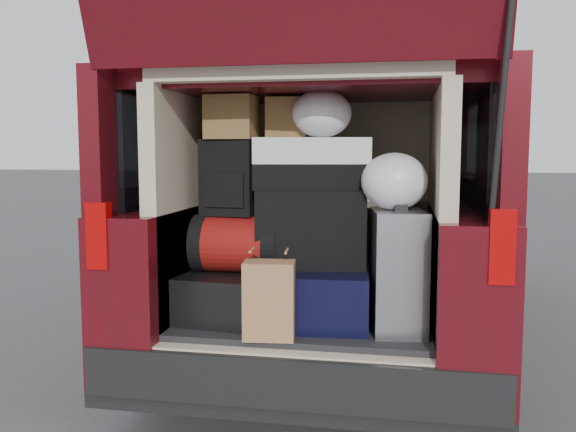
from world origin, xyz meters
name	(u,v)px	position (x,y,z in m)	size (l,w,h in m)	color
minivan	(340,214)	(0.00, 1.86, 0.91)	(1.90, 5.35, 2.77)	black
load_floor	(309,363)	(0.00, 0.28, 0.28)	(1.24, 1.05, 0.55)	black
black_hardshell	(233,293)	(-0.38, 0.15, 0.67)	(0.42, 0.58, 0.23)	black
navy_hardshell	(318,293)	(0.06, 0.16, 0.68)	(0.50, 0.61, 0.27)	black
silver_roller	(398,270)	(0.46, 0.05, 0.84)	(0.24, 0.38, 0.57)	silver
kraft_bag	(269,300)	(-0.11, -0.20, 0.73)	(0.23, 0.15, 0.35)	#AA734D
red_duffel	(237,244)	(-0.35, 0.14, 0.93)	(0.44, 0.28, 0.28)	maroon
black_soft_case	(311,228)	(0.02, 0.19, 1.01)	(0.54, 0.32, 0.39)	black
backpack	(229,178)	(-0.40, 0.17, 1.26)	(0.27, 0.16, 0.39)	black
twotone_duffel	(311,164)	(0.02, 0.21, 1.33)	(0.57, 0.30, 0.26)	silver
grocery_sack_lower	(231,118)	(-0.38, 0.17, 1.56)	(0.24, 0.20, 0.22)	olive
grocery_sack_upper	(286,118)	(-0.12, 0.27, 1.56)	(0.20, 0.17, 0.20)	olive
plastic_bag_center	(322,114)	(0.07, 0.18, 1.58)	(0.29, 0.27, 0.24)	silver
plastic_bag_right	(394,181)	(0.43, 0.06, 1.26)	(0.31, 0.29, 0.27)	silver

